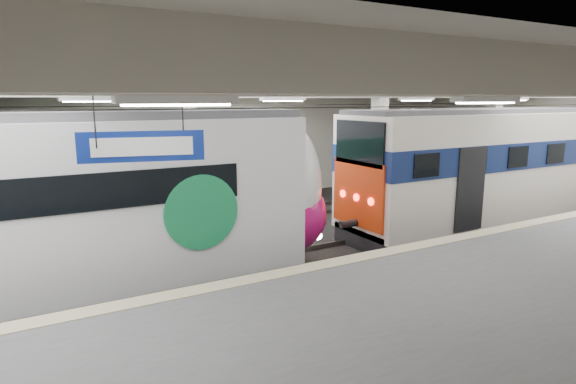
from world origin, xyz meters
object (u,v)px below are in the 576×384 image
wayfinding_sign (142,146)px  modern_emu (85,211)px  older_rer (499,165)px  far_train (93,176)px

wayfinding_sign → modern_emu: bearing=109.3°
wayfinding_sign → older_rer: bearing=29.0°
older_rer → far_train: size_ratio=0.99×
modern_emu → wayfinding_sign: wayfinding_sign is taller
far_train → wayfinding_sign: wayfinding_sign is taller
older_rer → far_train: older_rer is taller
modern_emu → wayfinding_sign: size_ratio=7.45×
modern_emu → far_train: bearing=80.5°
modern_emu → far_train: (0.92, 5.50, 0.02)m
older_rer → wayfinding_sign: size_ratio=7.12×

